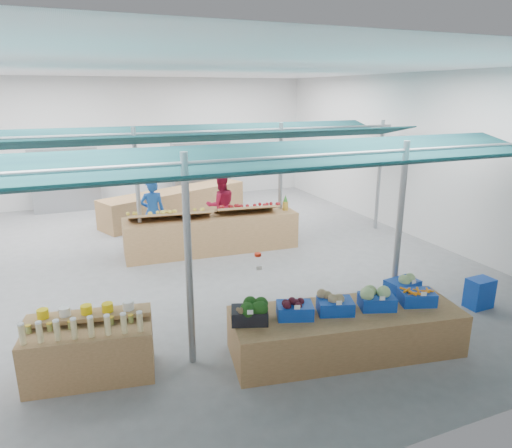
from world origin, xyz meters
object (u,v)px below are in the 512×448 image
Objects in this scene: bottle_shelf at (90,348)px; crate_stack at (479,293)px; veg_counter at (346,331)px; vendor_left at (153,212)px; fruit_counter at (212,233)px; vendor_right at (221,205)px.

bottle_shelf is 6.55m from crate_stack.
vendor_left is (-1.70, 6.16, 0.50)m from veg_counter.
bottle_shelf is at bearing -121.82° from fruit_counter.
vendor_left is (-1.20, 1.10, 0.38)m from fruit_counter.
bottle_shelf is 3.23× the size of crate_stack.
bottle_shelf reaches higher than fruit_counter.
bottle_shelf is at bearing 176.81° from veg_counter.
fruit_counter is (-0.50, 5.06, 0.11)m from veg_counter.
veg_counter is 2.04× the size of vendor_left.
vendor_left reaches higher than crate_stack.
vendor_right is at bearing 98.69° from veg_counter.
bottle_shelf is 3.61m from veg_counter.
vendor_left is at bearing 141.01° from fruit_counter.
vendor_right is (0.60, 1.10, 0.38)m from fruit_counter.
fruit_counter is at bearing 64.91° from vendor_right.
bottle_shelf is at bearing 175.80° from crate_stack.
vendor_left reaches higher than bottle_shelf.
vendor_left is at bearing 115.06° from veg_counter.
vendor_left reaches higher than fruit_counter.
crate_stack is at bearing 15.75° from veg_counter.
bottle_shelf reaches higher than veg_counter.
vendor_left reaches higher than veg_counter.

